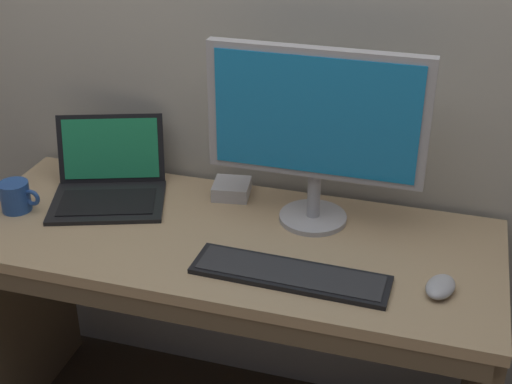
{
  "coord_description": "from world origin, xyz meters",
  "views": [
    {
      "loc": [
        0.53,
        -1.51,
        1.73
      ],
      "look_at": [
        0.08,
        0.0,
        0.89
      ],
      "focal_mm": 49.62,
      "sensor_mm": 36.0,
      "label": 1
    }
  ],
  "objects_px": {
    "wired_keyboard": "(290,274)",
    "laptop_black": "(109,182)",
    "coffee_mug": "(16,197)",
    "external_monitor": "(316,123)",
    "external_drive_box": "(232,189)",
    "computer_mouse": "(440,287)"
  },
  "relations": [
    {
      "from": "wired_keyboard",
      "to": "external_drive_box",
      "type": "distance_m",
      "value": 0.44
    },
    {
      "from": "computer_mouse",
      "to": "external_drive_box",
      "type": "distance_m",
      "value": 0.69
    },
    {
      "from": "laptop_black",
      "to": "computer_mouse",
      "type": "relative_size",
      "value": 3.88
    },
    {
      "from": "external_monitor",
      "to": "wired_keyboard",
      "type": "distance_m",
      "value": 0.39
    },
    {
      "from": "coffee_mug",
      "to": "laptop_black",
      "type": "bearing_deg",
      "value": 35.37
    },
    {
      "from": "laptop_black",
      "to": "external_monitor",
      "type": "height_order",
      "value": "external_monitor"
    },
    {
      "from": "external_monitor",
      "to": "external_drive_box",
      "type": "xyz_separation_m",
      "value": [
        -0.26,
        0.09,
        -0.27
      ]
    },
    {
      "from": "external_drive_box",
      "to": "coffee_mug",
      "type": "bearing_deg",
      "value": -155.38
    },
    {
      "from": "external_drive_box",
      "to": "coffee_mug",
      "type": "relative_size",
      "value": 0.88
    },
    {
      "from": "laptop_black",
      "to": "computer_mouse",
      "type": "bearing_deg",
      "value": -12.53
    },
    {
      "from": "wired_keyboard",
      "to": "laptop_black",
      "type": "bearing_deg",
      "value": 157.47
    },
    {
      "from": "external_monitor",
      "to": "external_drive_box",
      "type": "relative_size",
      "value": 5.42
    },
    {
      "from": "computer_mouse",
      "to": "external_drive_box",
      "type": "relative_size",
      "value": 0.97
    },
    {
      "from": "external_monitor",
      "to": "computer_mouse",
      "type": "relative_size",
      "value": 5.61
    },
    {
      "from": "external_monitor",
      "to": "wired_keyboard",
      "type": "xyz_separation_m",
      "value": [
        0.01,
        -0.26,
        -0.28
      ]
    },
    {
      "from": "laptop_black",
      "to": "external_monitor",
      "type": "bearing_deg",
      "value": 1.43
    },
    {
      "from": "laptop_black",
      "to": "wired_keyboard",
      "type": "xyz_separation_m",
      "value": [
        0.6,
        -0.25,
        -0.04
      ]
    },
    {
      "from": "laptop_black",
      "to": "external_monitor",
      "type": "distance_m",
      "value": 0.64
    },
    {
      "from": "external_monitor",
      "to": "wired_keyboard",
      "type": "bearing_deg",
      "value": -88.78
    },
    {
      "from": "wired_keyboard",
      "to": "computer_mouse",
      "type": "bearing_deg",
      "value": 6.23
    },
    {
      "from": "laptop_black",
      "to": "external_drive_box",
      "type": "distance_m",
      "value": 0.35
    },
    {
      "from": "external_monitor",
      "to": "external_drive_box",
      "type": "distance_m",
      "value": 0.38
    }
  ]
}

